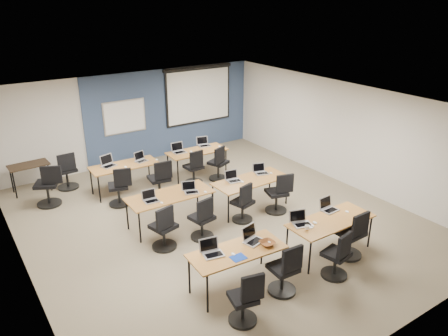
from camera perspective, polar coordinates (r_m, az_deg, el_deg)
floor at (r=10.02m, az=-1.00°, el=-6.73°), size 8.00×9.00×0.02m
ceiling at (r=9.04m, az=-1.11°, el=8.46°), size 8.00×9.00×0.02m
wall_back at (r=13.27m, az=-11.74°, el=6.40°), size 8.00×0.04×2.70m
wall_front at (r=6.55m, az=21.33°, el=-11.65°), size 8.00×0.04×2.70m
wall_left at (r=8.20m, az=-25.35°, el=-5.31°), size 0.04×9.00×2.70m
wall_right at (r=11.97m, az=15.30°, el=4.38°), size 0.04×9.00×2.70m
blue_accent_panel at (r=13.74m, az=-6.86°, el=7.24°), size 5.50×0.04×2.70m
whiteboard at (r=13.07m, az=-12.86°, el=6.53°), size 1.28×0.03×0.98m
projector_screen at (r=14.00m, az=-3.33°, el=9.89°), size 2.40×0.10×1.82m
training_table_front_left at (r=7.59m, az=1.72°, el=-11.03°), size 1.69×0.70×0.73m
training_table_front_right at (r=8.76m, az=13.77°, el=-6.85°), size 1.78×0.74×0.73m
training_table_mid_left at (r=9.58m, az=-7.06°, el=-3.70°), size 1.88×0.78×0.73m
training_table_mid_right at (r=10.27m, az=3.52°, el=-1.75°), size 1.83×0.76×0.73m
training_table_back_left at (r=11.41m, az=-12.88°, el=0.17°), size 1.71×0.71×0.73m
training_table_back_right at (r=12.14m, az=-3.53°, el=2.05°), size 1.67×0.69×0.73m
laptop_0 at (r=7.44m, az=-1.63°, el=-10.74°), size 0.34×0.29×0.26m
mouse_0 at (r=7.45m, az=1.22°, el=-11.18°), size 0.07×0.10×0.03m
task_chair_0 at (r=7.03m, az=2.83°, el=-17.11°), size 0.46×0.46×0.95m
laptop_1 at (r=7.81m, az=3.69°, el=-9.05°), size 0.35×0.30×0.26m
mouse_1 at (r=7.82m, az=5.99°, el=-9.56°), size 0.06×0.09×0.03m
task_chair_1 at (r=7.66m, az=7.97°, el=-13.45°), size 0.49×0.49×0.98m
laptop_2 at (r=8.44m, az=9.97°, el=-6.84°), size 0.34×0.29×0.26m
mouse_2 at (r=8.54m, az=11.77°, el=-7.01°), size 0.09×0.12×0.04m
task_chair_2 at (r=8.21m, az=14.60°, el=-11.38°), size 0.48×0.48×0.96m
laptop_3 at (r=9.07m, az=13.47°, el=-4.98°), size 0.33×0.28×0.25m
mouse_3 at (r=9.10m, az=15.78°, el=-5.51°), size 0.06×0.09×0.03m
task_chair_3 at (r=8.85m, az=16.36°, el=-8.77°), size 0.53×0.53×1.01m
laptop_4 at (r=9.32m, az=-9.60°, el=-3.93°), size 0.30×0.26×0.23m
mouse_4 at (r=9.21m, az=-8.14°, el=-4.51°), size 0.06×0.09×0.03m
task_chair_4 at (r=8.84m, az=-7.82°, el=-8.14°), size 0.51×0.51×0.99m
laptop_5 at (r=9.61m, az=-4.41°, el=-2.83°), size 0.30×0.26×0.23m
mouse_5 at (r=9.60m, az=-2.44°, el=-3.13°), size 0.08×0.11×0.03m
task_chair_5 at (r=9.11m, az=-2.79°, el=-7.03°), size 0.49×0.49×0.98m
laptop_6 at (r=10.15m, az=1.19°, el=-1.36°), size 0.32×0.27×0.24m
mouse_6 at (r=10.10m, az=2.39°, el=-1.81°), size 0.08×0.11×0.04m
task_chair_6 at (r=9.77m, az=2.55°, el=-4.95°), size 0.47×0.47×0.96m
laptop_7 at (r=10.61m, az=4.81°, el=-0.38°), size 0.31×0.26×0.24m
mouse_7 at (r=10.64m, az=6.16°, el=-0.66°), size 0.06×0.09×0.03m
task_chair_7 at (r=10.24m, az=7.13°, el=-3.67°), size 0.52×0.51×0.99m
laptop_8 at (r=11.40m, az=-14.91°, el=0.59°), size 0.36×0.31×0.27m
mouse_8 at (r=11.22m, az=-12.75°, el=0.15°), size 0.07×0.10×0.04m
task_chair_8 at (r=10.78m, az=-13.46°, el=-2.78°), size 0.52×0.51×0.99m
laptop_9 at (r=11.54m, az=-10.84°, el=1.18°), size 0.31×0.27×0.24m
mouse_9 at (r=11.56m, az=-8.79°, el=1.09°), size 0.06×0.09×0.03m
task_chair_9 at (r=10.94m, az=-8.32°, el=-1.90°), size 0.55×0.55×1.02m
laptop_10 at (r=12.03m, az=-5.94°, el=2.36°), size 0.35×0.30×0.26m
mouse_10 at (r=12.05m, az=-4.33°, el=2.17°), size 0.09×0.11×0.04m
task_chair_10 at (r=11.69m, az=-3.89°, el=-0.25°), size 0.49×0.49×0.97m
laptop_11 at (r=12.50m, az=-2.66°, el=3.21°), size 0.34×0.29×0.26m
mouse_11 at (r=12.42m, az=-0.61°, el=2.85°), size 0.08×0.11×0.03m
task_chair_11 at (r=11.90m, az=-0.70°, el=0.27°), size 0.54×0.52×1.00m
blue_mousepad at (r=7.38m, az=1.89°, el=-11.61°), size 0.26×0.21×0.01m
snack_bowl at (r=7.72m, az=5.67°, el=-9.72°), size 0.32×0.32×0.08m
snack_plate at (r=8.42m, az=11.02°, el=-7.45°), size 0.19×0.19×0.01m
coffee_cup at (r=8.28m, az=10.81°, el=-7.65°), size 0.09×0.09×0.07m
utility_table at (r=12.17m, az=-24.13°, el=0.04°), size 0.97×0.54×0.75m
spare_chair_a at (r=12.07m, az=-19.83°, el=-0.71°), size 0.54×0.54×1.02m
spare_chair_b at (r=11.29m, az=-21.93°, el=-2.51°), size 0.63×0.58×1.05m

